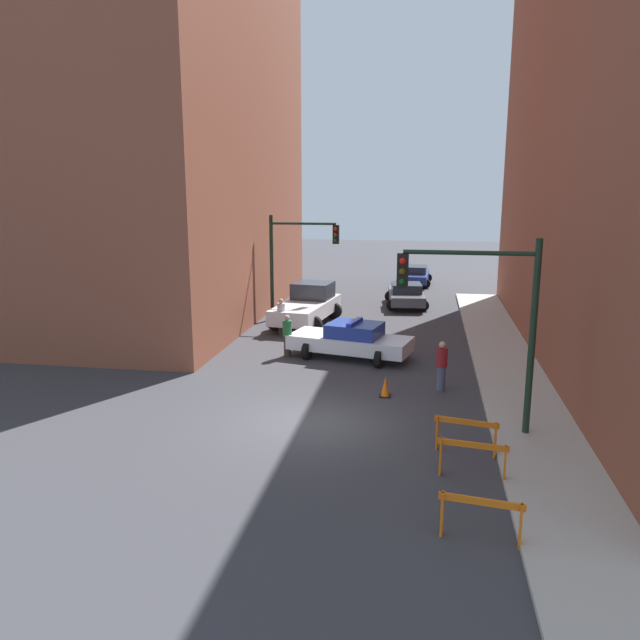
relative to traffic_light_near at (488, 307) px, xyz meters
The scene contains 16 objects.
ground_plane 5.90m from the traffic_light_near, behind, with size 120.00×120.00×0.00m, color #38383D.
sidewalk_right 3.77m from the traffic_light_near, ahead, with size 2.40×44.00×0.12m.
building_corner_left 23.67m from the traffic_light_near, 140.03° to the left, with size 14.00×20.00×25.34m.
traffic_light_near is the anchor object (origin of this frame).
traffic_light_far 15.56m from the traffic_light_near, 121.07° to the left, with size 3.44×0.35×5.20m.
police_car 8.69m from the traffic_light_near, 122.27° to the left, with size 5.00×3.01×1.52m.
white_truck 14.94m from the traffic_light_near, 119.41° to the left, with size 3.10×5.62×1.90m.
parked_car_near 18.40m from the traffic_light_near, 98.35° to the left, with size 2.55×4.46×1.31m.
parked_car_mid 26.00m from the traffic_light_near, 95.22° to the left, with size 2.40×4.37×1.31m.
pedestrian_crossing 10.05m from the traffic_light_near, 135.43° to the left, with size 0.48×0.48×1.66m.
pedestrian_corner 13.27m from the traffic_light_near, 127.75° to the left, with size 0.51×0.51×1.66m.
pedestrian_sidewalk 4.55m from the traffic_light_near, 105.78° to the left, with size 0.49×0.49×1.66m.
barrier_front 6.16m from the traffic_light_near, 94.69° to the right, with size 1.59×0.38×0.90m.
barrier_mid 4.04m from the traffic_light_near, 98.66° to the right, with size 1.59×0.37×0.90m.
barrier_back 3.25m from the traffic_light_near, 109.75° to the right, with size 1.58×0.46×0.90m.
traffic_cone 4.98m from the traffic_light_near, 136.60° to the left, with size 0.36×0.36×0.66m.
Camera 1 is at (3.09, -16.46, 6.64)m, focal length 35.00 mm.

